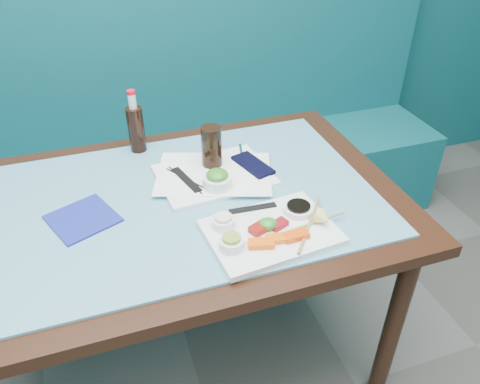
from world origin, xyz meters
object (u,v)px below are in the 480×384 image
object	(u,v)px
seaweed_bowl	(217,182)
blue_napkin	(83,219)
cola_glass	(212,147)
cola_bottle_body	(136,130)
serving_tray	(214,175)
dining_table	(177,223)
sashimi_plate	(271,232)
booth_bench	(145,167)

from	to	relation	value
seaweed_bowl	blue_napkin	size ratio (longest dim) A/B	0.54
cola_glass	cola_bottle_body	size ratio (longest dim) A/B	0.86
cola_bottle_body	serving_tray	bearing A→B (deg)	-51.37
dining_table	sashimi_plate	size ratio (longest dim) A/B	4.02
booth_bench	blue_napkin	size ratio (longest dim) A/B	17.46
serving_tray	blue_napkin	bearing A→B (deg)	-172.48
booth_bench	cola_bottle_body	size ratio (longest dim) A/B	18.50
cola_bottle_body	blue_napkin	size ratio (longest dim) A/B	0.94
dining_table	serving_tray	bearing A→B (deg)	29.22
booth_bench	serving_tray	world-z (taller)	booth_bench
blue_napkin	sashimi_plate	bearing A→B (deg)	-25.73
cola_bottle_body	blue_napkin	distance (m)	0.42
seaweed_bowl	dining_table	bearing A→B (deg)	-176.43
dining_table	seaweed_bowl	world-z (taller)	seaweed_bowl
blue_napkin	seaweed_bowl	bearing A→B (deg)	2.53
sashimi_plate	cola_bottle_body	xyz separation A→B (m)	(-0.27, 0.59, 0.07)
blue_napkin	dining_table	bearing A→B (deg)	2.00
cola_glass	serving_tray	bearing A→B (deg)	-100.30
booth_bench	dining_table	world-z (taller)	booth_bench
dining_table	cola_bottle_body	world-z (taller)	cola_bottle_body
serving_tray	cola_glass	size ratio (longest dim) A/B	2.55
cola_bottle_body	blue_napkin	bearing A→B (deg)	-121.57
cola_bottle_body	blue_napkin	world-z (taller)	cola_bottle_body
booth_bench	cola_glass	size ratio (longest dim) A/B	21.50
dining_table	sashimi_plate	distance (m)	0.34
dining_table	blue_napkin	bearing A→B (deg)	-178.00
serving_tray	blue_napkin	world-z (taller)	serving_tray
dining_table	cola_glass	distance (m)	0.27
sashimi_plate	blue_napkin	xyz separation A→B (m)	(-0.49, 0.24, -0.01)
dining_table	serving_tray	size ratio (longest dim) A/B	3.93
seaweed_bowl	cola_bottle_body	world-z (taller)	cola_bottle_body
cola_glass	blue_napkin	xyz separation A→B (m)	(-0.43, -0.15, -0.08)
seaweed_bowl	cola_glass	distance (m)	0.14
booth_bench	sashimi_plate	distance (m)	1.17
booth_bench	blue_napkin	distance (m)	0.97
serving_tray	seaweed_bowl	size ratio (longest dim) A/B	3.84
sashimi_plate	seaweed_bowl	size ratio (longest dim) A/B	3.75
booth_bench	seaweed_bowl	size ratio (longest dim) A/B	32.34
booth_bench	dining_table	bearing A→B (deg)	-90.00
cola_bottle_body	cola_glass	bearing A→B (deg)	-43.20
seaweed_bowl	blue_napkin	bearing A→B (deg)	-177.47
serving_tray	cola_bottle_body	size ratio (longest dim) A/B	2.20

